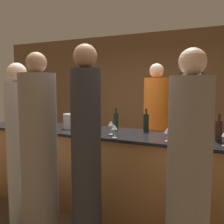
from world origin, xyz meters
TOP-DOWN VIEW (x-y plane):
  - ground_plane at (0.00, 0.00)m, footprint 14.00×14.00m
  - back_wall at (0.00, 2.54)m, footprint 8.00×0.08m
  - bar_counter at (0.00, 0.00)m, footprint 3.48×0.75m
  - bartender at (0.64, 0.87)m, footprint 0.37×0.37m
  - guest_0 at (0.42, -0.83)m, footprint 0.29×0.29m
  - guest_1 at (-0.13, -0.87)m, footprint 0.38×0.38m
  - guest_2 at (-0.58, -0.71)m, footprint 0.31×0.31m
  - guest_4 at (1.37, -0.75)m, footprint 0.36×0.36m
  - wine_bottle_0 at (0.67, 0.27)m, footprint 0.07×0.07m
  - wine_bottle_1 at (0.24, 0.25)m, footprint 0.07×0.07m
  - wine_bottle_2 at (1.56, 0.01)m, footprint 0.07×0.07m
  - ice_bucket at (-0.36, 0.01)m, footprint 0.18×0.18m
  - wine_glass_0 at (0.35, -0.14)m, footprint 0.07×0.07m
  - wine_glass_1 at (-1.28, -0.20)m, footprint 0.07×0.07m
  - wine_glass_2 at (1.06, -0.22)m, footprint 0.07×0.07m
  - wine_glass_3 at (1.12, 0.01)m, footprint 0.07×0.07m
  - wine_glass_5 at (0.48, -0.30)m, footprint 0.07×0.07m
  - wine_glass_6 at (-0.77, 0.01)m, footprint 0.07×0.07m
  - wine_glass_7 at (-0.78, -0.17)m, footprint 0.07×0.07m

SIDE VIEW (x-z plane):
  - ground_plane at x=0.00m, z-range 0.00..0.00m
  - bar_counter at x=0.00m, z-range 0.00..1.06m
  - guest_2 at x=-0.58m, z-range -0.05..1.86m
  - guest_4 at x=1.37m, z-range -0.07..1.89m
  - bartender at x=0.64m, z-range -0.07..1.91m
  - guest_1 at x=-0.13m, z-range -0.07..1.92m
  - guest_0 at x=0.42m, z-range -0.04..2.00m
  - ice_bucket at x=-0.36m, z-range 1.05..1.26m
  - wine_glass_2 at x=1.06m, z-range 1.09..1.24m
  - wine_bottle_1 at x=0.24m, z-range 1.02..1.32m
  - wine_bottle_0 at x=0.67m, z-range 1.02..1.32m
  - wine_glass_5 at x=0.48m, z-range 1.10..1.25m
  - wine_bottle_2 at x=1.56m, z-range 1.02..1.32m
  - wine_glass_6 at x=-0.77m, z-range 1.09..1.26m
  - wine_glass_7 at x=-0.78m, z-range 1.10..1.27m
  - wine_glass_0 at x=0.35m, z-range 1.10..1.27m
  - wine_glass_1 at x=-1.28m, z-range 1.10..1.28m
  - wine_glass_3 at x=1.12m, z-range 1.10..1.28m
  - back_wall at x=0.00m, z-range 0.00..2.80m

